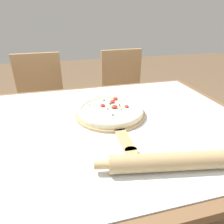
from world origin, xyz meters
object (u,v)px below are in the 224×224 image
(chair_right, at_px, (124,93))
(pizza, at_px, (111,110))
(chair_left, at_px, (42,100))
(rolling_pin, at_px, (170,162))
(pizza_peel, at_px, (111,116))

(chair_right, bearing_deg, pizza, -114.72)
(chair_left, bearing_deg, rolling_pin, -70.43)
(rolling_pin, distance_m, chair_right, 1.28)
(pizza, distance_m, rolling_pin, 0.42)
(pizza, bearing_deg, pizza_peel, -90.96)
(pizza, relative_size, chair_right, 0.35)
(pizza_peel, xyz_separation_m, chair_right, (0.33, 0.84, -0.23))
(rolling_pin, distance_m, chair_left, 1.35)
(chair_left, distance_m, chair_right, 0.73)
(rolling_pin, bearing_deg, chair_left, 111.60)
(pizza_peel, relative_size, rolling_pin, 1.06)
(pizza_peel, xyz_separation_m, pizza, (0.00, 0.02, 0.02))
(pizza, height_order, chair_left, chair_left)
(rolling_pin, relative_size, chair_left, 0.53)
(pizza_peel, relative_size, chair_right, 0.56)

